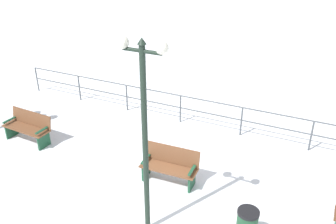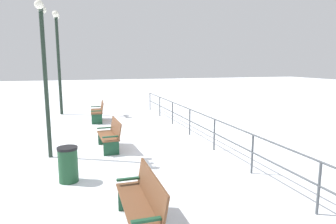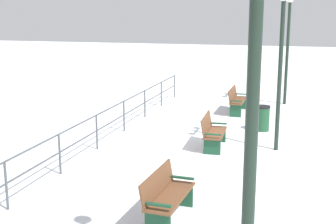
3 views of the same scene
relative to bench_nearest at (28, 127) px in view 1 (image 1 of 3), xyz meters
name	(u,v)px [view 1 (image 1 of 3)]	position (x,y,z in m)	size (l,w,h in m)	color
ground_plane	(168,182)	(0.07, 4.77, -0.48)	(80.00, 80.00, 0.00)	white
bench_nearest	(28,127)	(0.00, 0.00, 0.00)	(0.65, 1.59, 0.92)	brown
bench_second	(170,165)	(-0.03, 4.76, -0.01)	(0.64, 1.50, 0.93)	brown
lamppost_middle	(144,114)	(1.73, 5.05, 2.34)	(0.23, 0.99, 4.29)	#1E2D23
waterfront_railing	(210,110)	(-3.09, 4.77, 0.20)	(0.05, 14.61, 0.99)	#4C5156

